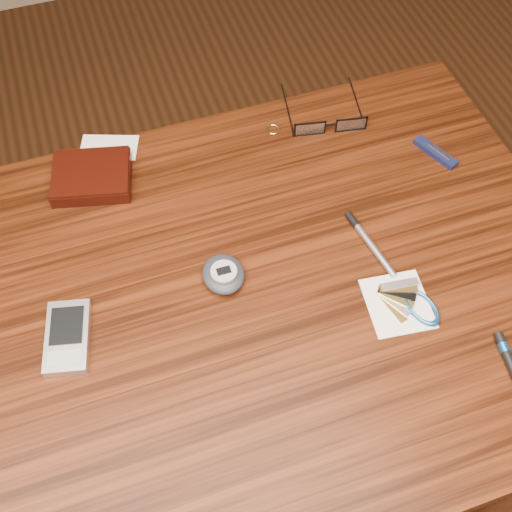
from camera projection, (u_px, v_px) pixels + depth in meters
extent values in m
plane|color=#472814|center=(245.00, 455.00, 1.51)|extent=(3.80, 3.80, 0.00)
cube|color=#391709|center=(237.00, 304.00, 0.90)|extent=(1.00, 0.70, 0.03)
cylinder|color=#4C2814|center=(390.00, 219.00, 1.45)|extent=(0.05, 0.05, 0.71)
cube|color=black|center=(92.00, 177.00, 0.99)|extent=(0.14, 0.12, 0.02)
cube|color=black|center=(90.00, 172.00, 0.98)|extent=(0.14, 0.12, 0.00)
cube|color=silver|center=(109.00, 147.00, 1.04)|extent=(0.10, 0.08, 0.00)
cube|color=black|center=(310.00, 129.00, 1.04)|extent=(0.05, 0.01, 0.03)
cube|color=white|center=(310.00, 129.00, 1.04)|extent=(0.05, 0.01, 0.02)
cylinder|color=black|center=(288.00, 109.00, 1.09)|extent=(0.03, 0.12, 0.00)
cube|color=black|center=(351.00, 125.00, 1.05)|extent=(0.05, 0.01, 0.03)
cube|color=white|center=(351.00, 125.00, 1.05)|extent=(0.05, 0.01, 0.02)
cylinder|color=black|center=(357.00, 102.00, 1.10)|extent=(0.03, 0.12, 0.00)
cube|color=black|center=(331.00, 125.00, 1.04)|extent=(0.02, 0.01, 0.00)
torus|color=#D8C165|center=(273.00, 129.00, 1.06)|extent=(0.03, 0.03, 0.00)
cube|color=#B8B8BC|center=(67.00, 337.00, 0.84)|extent=(0.08, 0.11, 0.01)
cube|color=black|center=(67.00, 326.00, 0.84)|extent=(0.05, 0.06, 0.00)
cube|color=gray|center=(64.00, 358.00, 0.82)|extent=(0.05, 0.03, 0.00)
ellipsoid|color=#21242C|center=(223.00, 274.00, 0.89)|extent=(0.06, 0.07, 0.02)
cylinder|color=gray|center=(224.00, 272.00, 0.88)|extent=(0.04, 0.04, 0.00)
cube|color=black|center=(224.00, 271.00, 0.88)|extent=(0.02, 0.01, 0.00)
cube|color=white|center=(398.00, 304.00, 0.88)|extent=(0.10, 0.10, 0.00)
torus|color=#1C5BA5|center=(421.00, 307.00, 0.87)|extent=(0.06, 0.06, 0.01)
cube|color=#A3843A|center=(392.00, 307.00, 0.87)|extent=(0.02, 0.05, 0.00)
cube|color=silver|center=(394.00, 302.00, 0.88)|extent=(0.03, 0.05, 0.00)
cube|color=olive|center=(395.00, 298.00, 0.88)|extent=(0.04, 0.05, 0.00)
cube|color=black|center=(397.00, 293.00, 0.88)|extent=(0.05, 0.04, 0.00)
cube|color=#A3843A|center=(399.00, 289.00, 0.88)|extent=(0.05, 0.03, 0.00)
cube|color=silver|center=(400.00, 284.00, 0.88)|extent=(0.05, 0.02, 0.00)
cube|color=#121A36|center=(435.00, 152.00, 1.03)|extent=(0.05, 0.08, 0.01)
cube|color=white|center=(439.00, 151.00, 1.02)|extent=(0.02, 0.04, 0.00)
cylinder|color=#ABABAF|center=(370.00, 244.00, 0.93)|extent=(0.03, 0.12, 0.01)
cylinder|color=black|center=(352.00, 220.00, 0.95)|extent=(0.01, 0.03, 0.01)
cylinder|color=black|center=(512.00, 367.00, 0.82)|extent=(0.03, 0.10, 0.01)
cylinder|color=#1B5DAF|center=(504.00, 348.00, 0.84)|extent=(0.02, 0.01, 0.01)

